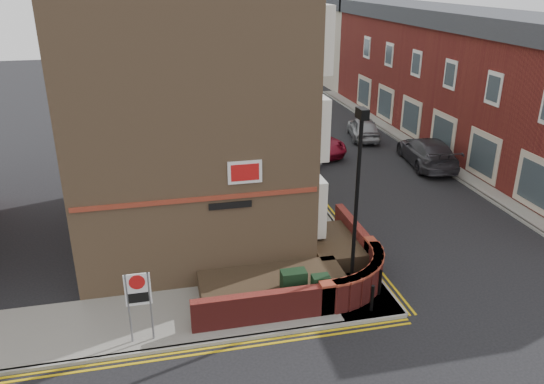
{
  "coord_description": "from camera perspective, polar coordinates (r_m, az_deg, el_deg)",
  "views": [
    {
      "loc": [
        -4.14,
        -12.56,
        9.91
      ],
      "look_at": [
        -0.39,
        4.0,
        2.92
      ],
      "focal_mm": 35.0,
      "sensor_mm": 36.0,
      "label": 1
    }
  ],
  "objects": [
    {
      "name": "grey_car_far",
      "position": [
        30.78,
        16.35,
        4.18
      ],
      "size": [
        2.93,
        5.61,
        1.55
      ],
      "primitive_type": "imported",
      "rotation": [
        0.0,
        0.0,
        3.0
      ],
      "color": "#333238",
      "rests_on": "ground"
    },
    {
      "name": "pavement_far",
      "position": [
        32.31,
        20.05,
        3.23
      ],
      "size": [
        4.0,
        40.0,
        0.12
      ],
      "primitive_type": "cube",
      "color": "gray",
      "rests_on": "ground"
    },
    {
      "name": "yellow_lines_main",
      "position": [
        31.12,
        1.64,
        3.8
      ],
      "size": [
        0.28,
        32.0,
        0.01
      ],
      "primitive_type": "cube",
      "color": "gold",
      "rests_on": "ground"
    },
    {
      "name": "silver_car_near",
      "position": [
        30.53,
        2.54,
        4.72
      ],
      "size": [
        2.07,
        4.22,
        1.33
      ],
      "primitive_type": "imported",
      "rotation": [
        0.0,
        0.0,
        0.17
      ],
      "color": "#9E9FA6",
      "rests_on": "ground"
    },
    {
      "name": "far_terrace",
      "position": [
        35.44,
        19.59,
        11.58
      ],
      "size": [
        5.4,
        30.4,
        8.0
      ],
      "color": "maroon",
      "rests_on": "ground"
    },
    {
      "name": "kerb_side",
      "position": [
        15.97,
        -8.06,
        -15.96
      ],
      "size": [
        13.0,
        0.15,
        0.12
      ],
      "primitive_type": "cube",
      "color": "gray",
      "rests_on": "ground"
    },
    {
      "name": "utility_cabinet_small",
      "position": [
        17.05,
        5.23,
        -10.55
      ],
      "size": [
        0.55,
        0.4,
        1.1
      ],
      "primitive_type": "cube",
      "color": "black",
      "rests_on": "pavement_corner"
    },
    {
      "name": "corner_building",
      "position": [
        20.93,
        -9.23,
        11.95
      ],
      "size": [
        8.95,
        10.4,
        13.6
      ],
      "color": "#906E4D",
      "rests_on": "ground"
    },
    {
      "name": "tree_far",
      "position": [
        43.34,
        -4.72,
        15.67
      ],
      "size": [
        3.81,
        3.81,
        7.0
      ],
      "color": "#382B1E",
      "rests_on": "pavement_main"
    },
    {
      "name": "tree_mid",
      "position": [
        35.46,
        -2.78,
        14.7
      ],
      "size": [
        4.03,
        4.03,
        7.42
      ],
      "color": "#382B1E",
      "rests_on": "pavement_main"
    },
    {
      "name": "ground",
      "position": [
        16.53,
        4.52,
        -14.56
      ],
      "size": [
        120.0,
        120.0,
        0.0
      ],
      "primitive_type": "plane",
      "color": "black",
      "rests_on": "ground"
    },
    {
      "name": "kerb_main_near",
      "position": [
        31.04,
        1.2,
        3.86
      ],
      "size": [
        0.15,
        32.0,
        0.12
      ],
      "primitive_type": "cube",
      "color": "gray",
      "rests_on": "ground"
    },
    {
      "name": "traffic_light_assembly",
      "position": [
        38.79,
        -2.91,
        11.75
      ],
      "size": [
        0.2,
        0.16,
        4.2
      ],
      "color": "black",
      "rests_on": "pavement_main"
    },
    {
      "name": "utility_cabinet_large",
      "position": [
        17.07,
        2.32,
        -10.23
      ],
      "size": [
        0.8,
        0.45,
        1.2
      ],
      "primitive_type": "cube",
      "color": "black",
      "rests_on": "pavement_corner"
    },
    {
      "name": "tree_near",
      "position": [
        27.8,
        0.22,
        11.57
      ],
      "size": [
        3.64,
        3.65,
        6.7
      ],
      "color": "#382B1E",
      "rests_on": "pavement_main"
    },
    {
      "name": "lamppost",
      "position": [
        16.29,
        9.03,
        -1.69
      ],
      "size": [
        0.25,
        0.5,
        6.3
      ],
      "color": "black",
      "rests_on": "pavement_corner"
    },
    {
      "name": "bollard_near",
      "position": [
        17.11,
        10.72,
        -11.15
      ],
      "size": [
        0.11,
        0.11,
        0.9
      ],
      "primitive_type": "cylinder",
      "color": "black",
      "rests_on": "pavement_corner"
    },
    {
      "name": "far_terrace_cream",
      "position": [
        54.2,
        7.71,
        15.97
      ],
      "size": [
        5.4,
        12.4,
        8.0
      ],
      "color": "beige",
      "rests_on": "ground"
    },
    {
      "name": "yellow_lines_side",
      "position": [
        15.81,
        -7.96,
        -16.67
      ],
      "size": [
        13.0,
        0.28,
        0.01
      ],
      "primitive_type": "cube",
      "color": "gold",
      "rests_on": "ground"
    },
    {
      "name": "zone_sign",
      "position": [
        15.48,
        -14.18,
        -10.69
      ],
      "size": [
        0.72,
        0.07,
        2.2
      ],
      "color": "slate",
      "rests_on": "pavement_corner"
    },
    {
      "name": "bollard_far",
      "position": [
        17.94,
        11.51,
        -9.5
      ],
      "size": [
        0.11,
        0.11,
        0.9
      ],
      "primitive_type": "cylinder",
      "color": "black",
      "rests_on": "pavement_corner"
    },
    {
      "name": "red_car_main",
      "position": [
        31.98,
        4.41,
        5.58
      ],
      "size": [
        3.3,
        5.49,
        1.43
      ],
      "primitive_type": "imported",
      "rotation": [
        0.0,
        0.0,
        0.19
      ],
      "color": "maroon",
      "rests_on": "ground"
    },
    {
      "name": "pavement_corner",
      "position": [
        17.18,
        -8.53,
        -12.91
      ],
      "size": [
        13.0,
        3.0,
        0.12
      ],
      "primitive_type": "cube",
      "color": "gray",
      "rests_on": "ground"
    },
    {
      "name": "silver_car_far",
      "position": [
        35.05,
        9.8,
        6.81
      ],
      "size": [
        2.46,
        4.39,
        1.41
      ],
      "primitive_type": "imported",
      "rotation": [
        0.0,
        0.0,
        2.94
      ],
      "color": "#919498",
      "rests_on": "ground"
    },
    {
      "name": "kerb_main_far",
      "position": [
        31.3,
        16.95,
        3.02
      ],
      "size": [
        0.15,
        40.0,
        0.12
      ],
      "primitive_type": "cube",
      "color": "gray",
      "rests_on": "ground"
    },
    {
      "name": "pavement_main",
      "position": [
        30.83,
        -0.61,
        3.73
      ],
      "size": [
        2.0,
        32.0,
        0.12
      ],
      "primitive_type": "cube",
      "color": "gray",
      "rests_on": "ground"
    },
    {
      "name": "garden_wall",
      "position": [
        18.5,
        2.23,
        -10.05
      ],
      "size": [
        6.8,
        6.0,
        1.2
      ],
      "primitive_type": null,
      "color": "maroon",
      "rests_on": "ground"
    }
  ]
}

